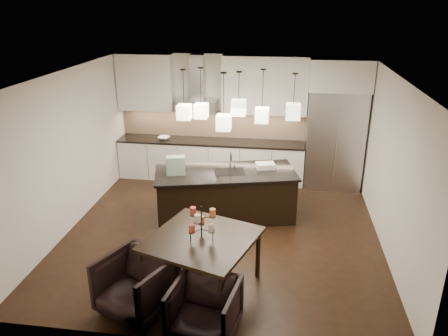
# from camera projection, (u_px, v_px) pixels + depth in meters

# --- Properties ---
(floor) EXTENTS (5.50, 5.50, 0.02)m
(floor) POSITION_uv_depth(u_px,v_px,m) (222.00, 232.00, 7.89)
(floor) COLOR black
(floor) RESTS_ON ground
(ceiling) EXTENTS (5.50, 5.50, 0.02)m
(ceiling) POSITION_uv_depth(u_px,v_px,m) (222.00, 74.00, 6.86)
(ceiling) COLOR white
(ceiling) RESTS_ON wall_back
(wall_back) EXTENTS (5.50, 0.02, 2.80)m
(wall_back) POSITION_uv_depth(u_px,v_px,m) (240.00, 117.00, 9.92)
(wall_back) COLOR silver
(wall_back) RESTS_ON ground
(wall_front) EXTENTS (5.50, 0.02, 2.80)m
(wall_front) POSITION_uv_depth(u_px,v_px,m) (187.00, 243.00, 4.83)
(wall_front) COLOR silver
(wall_front) RESTS_ON ground
(wall_left) EXTENTS (0.02, 5.50, 2.80)m
(wall_left) POSITION_uv_depth(u_px,v_px,m) (68.00, 151.00, 7.73)
(wall_left) COLOR silver
(wall_left) RESTS_ON ground
(wall_right) EXTENTS (0.02, 5.50, 2.80)m
(wall_right) POSITION_uv_depth(u_px,v_px,m) (392.00, 167.00, 7.02)
(wall_right) COLOR silver
(wall_right) RESTS_ON ground
(refrigerator) EXTENTS (1.20, 0.72, 2.15)m
(refrigerator) POSITION_uv_depth(u_px,v_px,m) (334.00, 140.00, 9.41)
(refrigerator) COLOR #B7B7BA
(refrigerator) RESTS_ON floor
(fridge_panel) EXTENTS (1.26, 0.72, 0.65)m
(fridge_panel) POSITION_uv_depth(u_px,v_px,m) (341.00, 74.00, 8.91)
(fridge_panel) COLOR silver
(fridge_panel) RESTS_ON refrigerator
(lower_cabinets) EXTENTS (4.21, 0.62, 0.88)m
(lower_cabinets) POSITION_uv_depth(u_px,v_px,m) (211.00, 160.00, 10.05)
(lower_cabinets) COLOR silver
(lower_cabinets) RESTS_ON floor
(countertop) EXTENTS (4.21, 0.66, 0.04)m
(countertop) POSITION_uv_depth(u_px,v_px,m) (210.00, 141.00, 9.88)
(countertop) COLOR black
(countertop) RESTS_ON lower_cabinets
(backsplash) EXTENTS (4.21, 0.02, 0.63)m
(backsplash) POSITION_uv_depth(u_px,v_px,m) (212.00, 124.00, 10.03)
(backsplash) COLOR tan
(backsplash) RESTS_ON countertop
(upper_cab_left) EXTENTS (1.25, 0.35, 1.25)m
(upper_cab_left) POSITION_uv_depth(u_px,v_px,m) (146.00, 82.00, 9.73)
(upper_cab_left) COLOR silver
(upper_cab_left) RESTS_ON wall_back
(upper_cab_right) EXTENTS (1.85, 0.35, 1.25)m
(upper_cab_right) POSITION_uv_depth(u_px,v_px,m) (265.00, 85.00, 9.39)
(upper_cab_right) COLOR silver
(upper_cab_right) RESTS_ON wall_back
(hood_canopy) EXTENTS (0.90, 0.52, 0.24)m
(hood_canopy) POSITION_uv_depth(u_px,v_px,m) (197.00, 105.00, 9.66)
(hood_canopy) COLOR #B7B7BA
(hood_canopy) RESTS_ON wall_back
(hood_chimney) EXTENTS (0.30, 0.28, 0.96)m
(hood_chimney) POSITION_uv_depth(u_px,v_px,m) (197.00, 77.00, 9.55)
(hood_chimney) COLOR #B7B7BA
(hood_chimney) RESTS_ON hood_canopy
(fruit_bowl) EXTENTS (0.30, 0.30, 0.06)m
(fruit_bowl) POSITION_uv_depth(u_px,v_px,m) (164.00, 138.00, 9.95)
(fruit_bowl) COLOR silver
(fruit_bowl) RESTS_ON countertop
(island_body) EXTENTS (2.69, 1.58, 0.89)m
(island_body) POSITION_uv_depth(u_px,v_px,m) (225.00, 195.00, 8.27)
(island_body) COLOR black
(island_body) RESTS_ON floor
(island_top) EXTENTS (2.78, 1.68, 0.04)m
(island_top) POSITION_uv_depth(u_px,v_px,m) (226.00, 173.00, 8.10)
(island_top) COLOR black
(island_top) RESTS_ON island_body
(faucet) EXTENTS (0.16, 0.26, 0.38)m
(faucet) POSITION_uv_depth(u_px,v_px,m) (230.00, 160.00, 8.12)
(faucet) COLOR silver
(faucet) RESTS_ON island_top
(tote_bag) EXTENTS (0.38, 0.26, 0.34)m
(tote_bag) POSITION_uv_depth(u_px,v_px,m) (176.00, 165.00, 7.92)
(tote_bag) COLOR #1F5831
(tote_bag) RESTS_ON island_top
(food_container) EXTENTS (0.39, 0.32, 0.10)m
(food_container) POSITION_uv_depth(u_px,v_px,m) (265.00, 166.00, 8.24)
(food_container) COLOR silver
(food_container) RESTS_ON island_top
(dining_table) EXTENTS (1.74, 1.74, 0.82)m
(dining_table) POSITION_uv_depth(u_px,v_px,m) (202.00, 263.00, 6.21)
(dining_table) COLOR black
(dining_table) RESTS_ON floor
(candelabra) EXTENTS (0.50, 0.50, 0.48)m
(candelabra) POSITION_uv_depth(u_px,v_px,m) (201.00, 222.00, 5.98)
(candelabra) COLOR black
(candelabra) RESTS_ON dining_table
(candle_a) EXTENTS (0.11, 0.11, 0.11)m
(candle_a) POSITION_uv_depth(u_px,v_px,m) (211.00, 228.00, 5.93)
(candle_a) COLOR beige
(candle_a) RESTS_ON candelabra
(candle_b) EXTENTS (0.11, 0.11, 0.11)m
(candle_b) POSITION_uv_depth(u_px,v_px,m) (201.00, 220.00, 6.14)
(candle_b) COLOR #CD5E32
(candle_b) RESTS_ON candelabra
(candle_c) EXTENTS (0.11, 0.11, 0.11)m
(candle_c) POSITION_uv_depth(u_px,v_px,m) (192.00, 228.00, 5.92)
(candle_c) COLOR #AF3C31
(candle_c) RESTS_ON candelabra
(candle_d) EXTENTS (0.11, 0.11, 0.11)m
(candle_d) POSITION_uv_depth(u_px,v_px,m) (213.00, 213.00, 5.96)
(candle_d) COLOR #CD5E32
(candle_d) RESTS_ON candelabra
(candle_e) EXTENTS (0.11, 0.11, 0.11)m
(candle_e) POSITION_uv_depth(u_px,v_px,m) (193.00, 211.00, 6.01)
(candle_e) COLOR #AF3C31
(candle_e) RESTS_ON candelabra
(candle_f) EXTENTS (0.11, 0.11, 0.11)m
(candle_f) POSITION_uv_depth(u_px,v_px,m) (197.00, 219.00, 5.80)
(candle_f) COLOR beige
(candle_f) RESTS_ON candelabra
(armchair_left) EXTENTS (1.14, 1.15, 0.80)m
(armchair_left) POSITION_uv_depth(u_px,v_px,m) (136.00, 285.00, 5.76)
(armchair_left) COLOR black
(armchair_left) RESTS_ON floor
(armchair_right) EXTENTS (0.90, 0.92, 0.73)m
(armchair_right) POSITION_uv_depth(u_px,v_px,m) (204.00, 310.00, 5.34)
(armchair_right) COLOR black
(armchair_right) RESTS_ON floor
(pendant_a) EXTENTS (0.24, 0.24, 0.26)m
(pendant_a) POSITION_uv_depth(u_px,v_px,m) (184.00, 112.00, 7.72)
(pendant_a) COLOR beige
(pendant_a) RESTS_ON ceiling
(pendant_b) EXTENTS (0.24, 0.24, 0.26)m
(pendant_b) POSITION_uv_depth(u_px,v_px,m) (201.00, 111.00, 7.92)
(pendant_b) COLOR beige
(pendant_b) RESTS_ON ceiling
(pendant_c) EXTENTS (0.24, 0.24, 0.26)m
(pendant_c) POSITION_uv_depth(u_px,v_px,m) (239.00, 108.00, 7.44)
(pendant_c) COLOR beige
(pendant_c) RESTS_ON ceiling
(pendant_d) EXTENTS (0.24, 0.24, 0.26)m
(pendant_d) POSITION_uv_depth(u_px,v_px,m) (262.00, 115.00, 7.76)
(pendant_d) COLOR beige
(pendant_d) RESTS_ON ceiling
(pendant_e) EXTENTS (0.24, 0.24, 0.26)m
(pendant_e) POSITION_uv_depth(u_px,v_px,m) (293.00, 112.00, 7.29)
(pendant_e) COLOR beige
(pendant_e) RESTS_ON ceiling
(pendant_f) EXTENTS (0.24, 0.24, 0.26)m
(pendant_f) POSITION_uv_depth(u_px,v_px,m) (224.00, 123.00, 7.44)
(pendant_f) COLOR beige
(pendant_f) RESTS_ON ceiling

